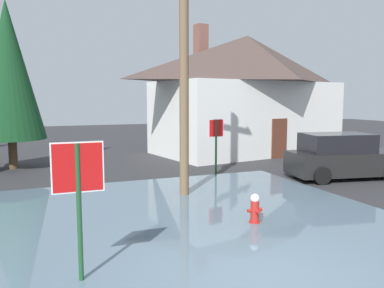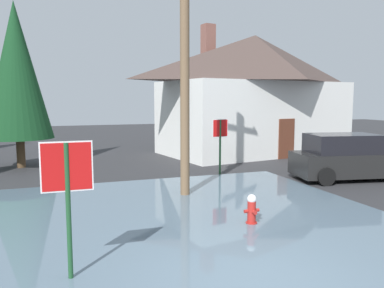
# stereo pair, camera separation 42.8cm
# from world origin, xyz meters

# --- Properties ---
(ground_plane) EXTENTS (80.00, 80.00, 0.10)m
(ground_plane) POSITION_xyz_m (0.00, 0.00, -0.05)
(ground_plane) COLOR #2D2D30
(flood_puddle) EXTENTS (12.14, 10.39, 0.07)m
(flood_puddle) POSITION_xyz_m (-0.94, 3.15, 0.03)
(flood_puddle) COLOR slate
(flood_puddle) RESTS_ON ground
(stop_sign_near) EXTENTS (0.81, 0.08, 2.33)m
(stop_sign_near) POSITION_xyz_m (-2.76, 1.09, 1.67)
(stop_sign_near) COLOR #1E4C28
(stop_sign_near) RESTS_ON ground
(fire_hydrant) EXTENTS (0.38, 0.33, 0.76)m
(fire_hydrant) POSITION_xyz_m (1.40, 2.62, 0.37)
(fire_hydrant) COLOR #AD231E
(fire_hydrant) RESTS_ON ground
(utility_pole) EXTENTS (1.60, 0.28, 8.05)m
(utility_pole) POSITION_xyz_m (0.80, 5.80, 4.20)
(utility_pole) COLOR brown
(utility_pole) RESTS_ON ground
(stop_sign_far) EXTENTS (0.69, 0.14, 2.20)m
(stop_sign_far) POSITION_xyz_m (3.21, 8.66, 1.56)
(stop_sign_far) COLOR #1E4C28
(stop_sign_far) RESTS_ON ground
(house) EXTENTS (11.34, 7.32, 6.92)m
(house) POSITION_xyz_m (7.56, 13.94, 3.33)
(house) COLOR silver
(house) RESTS_ON ground
(parked_car) EXTENTS (4.36, 2.53, 1.70)m
(parked_car) POSITION_xyz_m (7.29, 6.20, 0.80)
(parked_car) COLOR black
(parked_car) RESTS_ON ground
(pine_tree_far_center) EXTENTS (2.84, 2.84, 7.10)m
(pine_tree_far_center) POSITION_xyz_m (-4.35, 13.00, 4.18)
(pine_tree_far_center) COLOR #4C3823
(pine_tree_far_center) RESTS_ON ground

